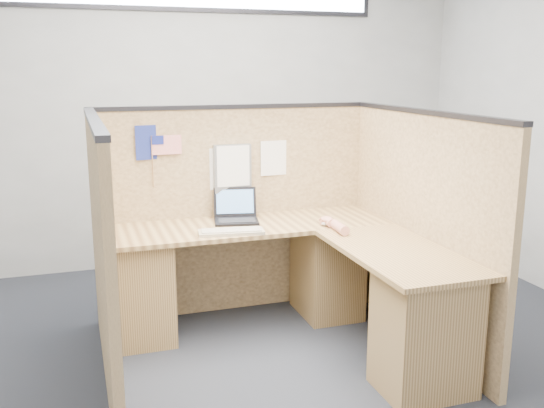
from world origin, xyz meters
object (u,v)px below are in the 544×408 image
object	(u,v)px
laptop	(234,213)
keyboard	(231,232)
l_desk	(292,286)
mouse	(327,223)

from	to	relation	value
laptop	keyboard	world-z (taller)	laptop
l_desk	mouse	size ratio (longest dim) A/B	20.41
l_desk	keyboard	bearing A→B (deg)	151.93
l_desk	laptop	world-z (taller)	laptop
keyboard	mouse	world-z (taller)	mouse
l_desk	mouse	world-z (taller)	mouse
l_desk	laptop	size ratio (longest dim) A/B	5.68
mouse	l_desk	bearing A→B (deg)	-149.18
keyboard	mouse	bearing A→B (deg)	8.23
keyboard	mouse	size ratio (longest dim) A/B	4.63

